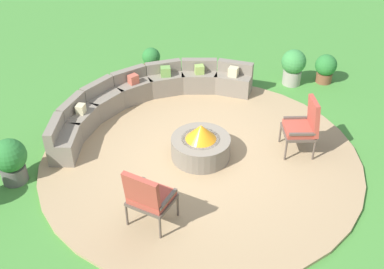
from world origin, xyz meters
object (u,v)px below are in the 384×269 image
Objects in this scene: lounge_chair_front_right at (304,125)px; potted_plant_5 at (326,68)px; fire_pit at (201,145)px; lounge_chair_front_left at (148,196)px; potted_plant_4 at (293,66)px; curved_stone_bench at (144,97)px; potted_plant_2 at (151,62)px; potted_plant_1 at (10,160)px.

potted_plant_5 is (2.76, 0.91, -0.25)m from lounge_chair_front_right.
fire_pit is 1.57× the size of potted_plant_5.
lounge_chair_front_left reaches higher than potted_plant_4.
curved_stone_bench is 6.11× the size of potted_plant_2.
potted_plant_1 is at bearing 162.30° from potted_plant_4.
fire_pit is at bearing -39.96° from potted_plant_1.
lounge_chair_front_left is at bearing 123.71° from lounge_chair_front_right.
potted_plant_2 reaches higher than fire_pit.
potted_plant_2 is at bearing 124.21° from potted_plant_4.
lounge_chair_front_left is 2.59m from potted_plant_1.
potted_plant_4 reaches higher than potted_plant_5.
fire_pit is at bearing -177.50° from potted_plant_4.
potted_plant_2 is (1.16, 0.88, 0.06)m from curved_stone_bench.
potted_plant_5 is at bearing -53.54° from potted_plant_2.
potted_plant_4 is 0.77m from potted_plant_5.
fire_pit is 1.01× the size of lounge_chair_front_left.
potted_plant_4 is at bearing 2.50° from fire_pit.
potted_plant_2 is (3.48, 3.25, -0.21)m from lounge_chair_front_left.
lounge_chair_front_right is 1.44× the size of potted_plant_2.
lounge_chair_front_right reaches higher than lounge_chair_front_left.
lounge_chair_front_right is at bearing -161.72° from potted_plant_5.
potted_plant_2 is at bearing 121.10° from lounge_chair_front_left.
potted_plant_5 is at bearing 78.71° from lounge_chair_front_left.
potted_plant_2 is at bearing 58.73° from fire_pit.
fire_pit is at bearing -105.66° from curved_stone_bench.
potted_plant_1 is 6.26m from potted_plant_4.
fire_pit is at bearing 174.68° from potted_plant_5.
lounge_chair_front_right is 2.92m from potted_plant_5.
lounge_chair_front_left is at bearing -179.36° from potted_plant_5.
lounge_chair_front_left is 0.98× the size of lounge_chair_front_right.
fire_pit is 3.51m from potted_plant_4.
potted_plant_5 is (4.06, -0.38, 0.04)m from fire_pit.
lounge_chair_front_right is 4.12m from potted_plant_2.
potted_plant_4 is (2.97, -1.77, 0.12)m from curved_stone_bench.
fire_pit reaches higher than curved_stone_bench.
lounge_chair_front_right reaches higher than curved_stone_bench.
potted_plant_1 is 1.22× the size of potted_plant_5.
lounge_chair_front_right is (3.08, -0.85, 0.01)m from lounge_chair_front_left.
potted_plant_1 is (-3.75, 3.35, -0.17)m from lounge_chair_front_right.
potted_plant_1 reaches higher than curved_stone_bench.
fire_pit is at bearing 94.31° from lounge_chair_front_right.
lounge_chair_front_left is 1.56× the size of potted_plant_5.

